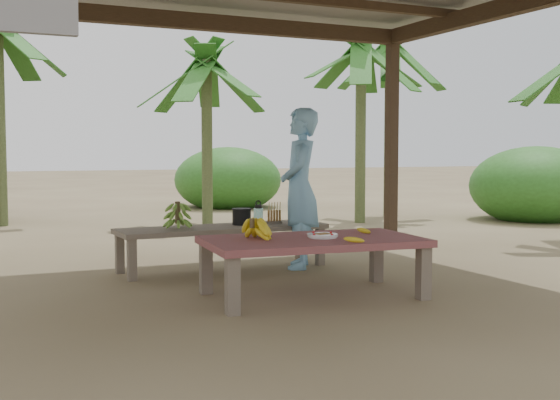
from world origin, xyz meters
name	(u,v)px	position (x,y,z in m)	size (l,w,h in m)	color
ground	(265,294)	(0.00, 0.00, 0.00)	(80.00, 80.00, 0.00)	brown
work_table	(313,246)	(0.33, -0.25, 0.43)	(1.88, 1.15, 0.50)	brown
bench	(223,231)	(0.12, 1.37, 0.39)	(2.22, 0.69, 0.45)	brown
ripe_banana_bunch	(252,228)	(-0.17, -0.11, 0.59)	(0.31, 0.27, 0.19)	yellow
plate	(323,236)	(0.41, -0.27, 0.52)	(0.26, 0.26, 0.04)	white
loose_banana_front	(354,240)	(0.49, -0.65, 0.52)	(0.04, 0.18, 0.04)	yellow
loose_banana_side	(364,231)	(0.90, -0.13, 0.52)	(0.04, 0.15, 0.04)	yellow
water_flask	(258,220)	(-0.01, 0.12, 0.63)	(0.08, 0.08, 0.31)	#3CBEB5
green_banana_stalk	(178,214)	(-0.37, 1.35, 0.59)	(0.25, 0.25, 0.29)	#598C2D
cooking_pot	(242,217)	(0.34, 1.42, 0.53)	(0.20, 0.20, 0.17)	black
skewer_rack	(274,213)	(0.69, 1.35, 0.57)	(0.18, 0.08, 0.24)	#A57F47
woman	(300,188)	(0.88, 1.12, 0.84)	(0.61, 0.40, 1.68)	#6FA8D2
banana_plant_ne	(361,62)	(3.88, 4.88, 2.74)	(1.80, 1.80, 3.23)	#596638
banana_plant_n	(207,77)	(1.40, 5.69, 2.46)	(1.80, 1.80, 2.94)	#596638
banana_plant_far	(390,59)	(4.98, 5.66, 2.93)	(1.80, 1.80, 3.43)	#596638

